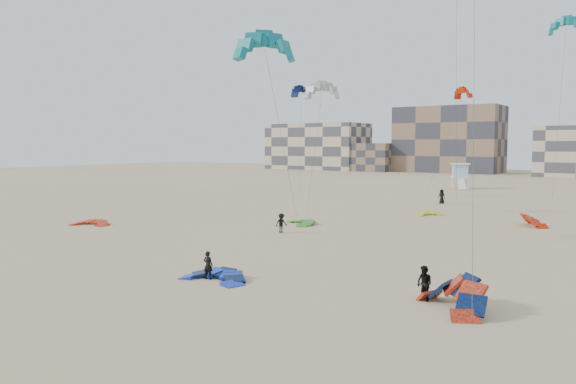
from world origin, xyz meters
The scene contains 20 objects.
ground centered at (0.00, 0.00, 0.00)m, with size 320.00×320.00×0.00m, color tan.
kite_ground_blue centered at (0.16, 3.68, 0.00)m, with size 3.78×3.89×0.90m, color blue, non-canonical shape.
kite_ground_orange centered at (13.12, 5.64, 0.00)m, with size 4.27×3.49×2.54m, color #FF3D1E, non-canonical shape.
kite_ground_red centered at (-24.36, 13.42, 0.00)m, with size 3.61×3.79×0.73m, color red, non-canonical shape.
kite_ground_green centered at (-8.02, 25.20, 0.00)m, with size 3.51×3.69×0.69m, color #298A1F, non-canonical shape.
kite_ground_red_far centered at (10.84, 36.59, 0.00)m, with size 3.61×3.33×1.83m, color red, non-canonical shape.
kite_ground_yellow centered at (-0.14, 38.73, 0.00)m, with size 3.14×3.24×0.81m, color #D0CF14, non-canonical shape.
kitesurfer_main centered at (-0.28, 3.63, 0.82)m, with size 0.59×0.39×1.63m, color black.
kitesurfer_b centered at (11.53, 6.30, 0.87)m, with size 0.85×0.66×1.75m, color black.
kitesurfer_c centered at (-6.58, 19.87, 0.85)m, with size 1.10×0.63×1.70m, color black.
kitesurfer_e centered at (-3.15, 51.21, 0.94)m, with size 0.92×0.60×1.88m, color black.
kite_fly_teal_a centered at (-4.67, 15.00, 14.89)m, with size 6.37×11.97×15.71m.
kite_fly_grey centered at (-10.51, 33.24, 13.35)m, with size 5.23×8.33×13.79m.
kite_fly_navy centered at (-22.56, 47.56, 14.92)m, with size 3.86×3.90×15.13m.
kite_fly_teal_b centered at (9.44, 59.94, 22.52)m, with size 4.11×5.16×22.87m.
kite_fly_red centered at (-3.62, 60.50, 14.80)m, with size 6.42×4.38×15.03m.
lifeguard_tower_far centered at (-9.06, 77.55, 2.18)m, with size 4.07×6.54×4.40m.
condo_west_a centered at (-70.00, 130.00, 7.00)m, with size 30.00×15.00×14.00m, color #CBB495.
condo_west_b centered at (-30.00, 134.00, 9.00)m, with size 28.00×14.00×18.00m, color #81634E.
condo_fill_left centered at (-50.00, 128.00, 4.00)m, with size 12.00×10.00×8.00m, color #81634E.
Camera 1 is at (21.25, -19.76, 7.68)m, focal length 35.00 mm.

